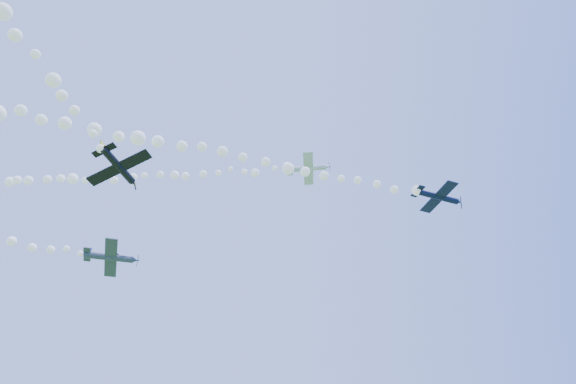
{
  "coord_description": "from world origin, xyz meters",
  "views": [
    {
      "loc": [
        1.47,
        -56.55,
        2.0
      ],
      "look_at": [
        3.26,
        -6.38,
        46.87
      ],
      "focal_mm": 30.0,
      "sensor_mm": 36.0,
      "label": 1
    }
  ],
  "objects_px": {
    "plane_navy": "(438,197)",
    "plane_black": "(119,167)",
    "plane_white": "(308,168)",
    "plane_grey": "(111,257)"
  },
  "relations": [
    {
      "from": "plane_white",
      "to": "plane_black",
      "type": "relative_size",
      "value": 1.17
    },
    {
      "from": "plane_white",
      "to": "plane_navy",
      "type": "relative_size",
      "value": 0.92
    },
    {
      "from": "plane_navy",
      "to": "plane_grey",
      "type": "relative_size",
      "value": 0.97
    },
    {
      "from": "plane_white",
      "to": "plane_navy",
      "type": "bearing_deg",
      "value": -3.79
    },
    {
      "from": "plane_navy",
      "to": "plane_white",
      "type": "bearing_deg",
      "value": 157.36
    },
    {
      "from": "plane_navy",
      "to": "plane_black",
      "type": "bearing_deg",
      "value": -171.58
    },
    {
      "from": "plane_grey",
      "to": "plane_black",
      "type": "distance_m",
      "value": 25.33
    },
    {
      "from": "plane_white",
      "to": "plane_navy",
      "type": "xyz_separation_m",
      "value": [
        18.25,
        -2.88,
        -7.9
      ]
    },
    {
      "from": "plane_white",
      "to": "plane_grey",
      "type": "distance_m",
      "value": 32.29
    },
    {
      "from": "plane_navy",
      "to": "plane_black",
      "type": "relative_size",
      "value": 1.28
    }
  ]
}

